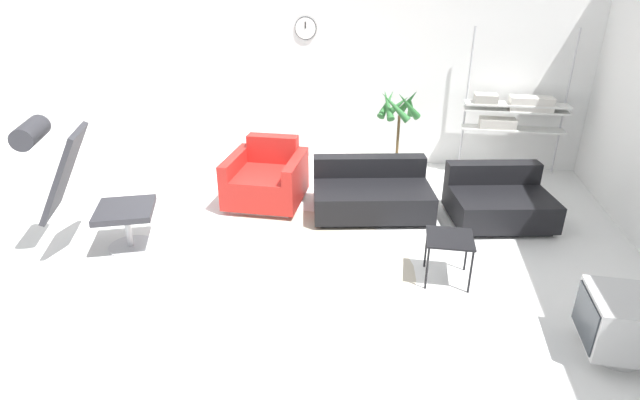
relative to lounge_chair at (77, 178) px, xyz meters
name	(u,v)px	position (x,y,z in m)	size (l,w,h in m)	color
ground_plane	(290,249)	(1.94, 0.36, -0.79)	(12.00, 12.00, 0.00)	white
wall_back	(332,62)	(1.94, 3.17, 0.62)	(12.00, 0.09, 2.80)	white
round_rug	(282,268)	(1.95, -0.01, -0.78)	(2.51, 2.51, 0.01)	#BCB29E
lounge_chair	(77,178)	(0.00, 0.00, 0.00)	(1.16, 0.87, 1.34)	#BCBCC1
armchair_red	(267,180)	(1.43, 1.43, -0.51)	(0.87, 0.90, 0.74)	silver
couch_low	(371,194)	(2.68, 1.36, -0.56)	(1.45, 1.08, 0.58)	black
couch_second	(498,202)	(4.08, 1.39, -0.56)	(1.19, 1.03, 0.58)	black
side_table	(450,242)	(3.46, 0.07, -0.40)	(0.41, 0.41, 0.43)	black
crt_television	(621,325)	(4.60, -0.74, -0.52)	(0.50, 0.53, 0.49)	#B7B7B7
potted_plant	(398,131)	(2.92, 2.57, -0.16)	(0.58, 0.58, 1.21)	silver
shelf_unit	(513,111)	(4.40, 2.88, 0.10)	(1.31, 0.28, 1.92)	#BCBCC1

